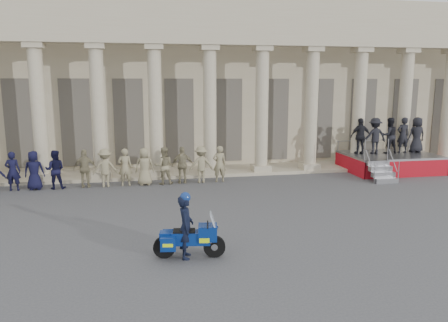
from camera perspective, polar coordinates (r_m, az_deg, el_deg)
ground at (r=13.87m, az=-1.98°, el=-9.05°), size 90.00×90.00×0.00m
building at (r=27.75m, az=-6.78°, el=10.11°), size 40.00×12.50×9.00m
officer_rank at (r=20.50m, az=-24.52°, el=-1.16°), size 17.36×0.64×1.70m
reviewing_stand at (r=24.07m, az=20.59°, el=2.33°), size 4.52×4.27×2.77m
motorcycle at (r=11.72m, az=-4.47°, el=-10.03°), size 1.91×0.87×1.23m
rider at (r=11.60m, az=-5.02°, el=-8.38°), size 0.49×0.67×1.79m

